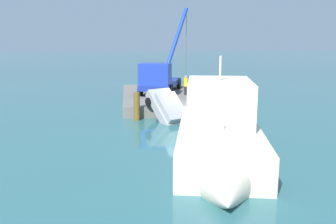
{
  "coord_description": "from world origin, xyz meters",
  "views": [
    {
      "loc": [
        26.42,
        -4.05,
        5.98
      ],
      "look_at": [
        0.32,
        -1.22,
        0.5
      ],
      "focal_mm": 40.46,
      "sensor_mm": 36.0,
      "label": 1
    }
  ],
  "objects_px": {
    "crane_truck": "(159,77)",
    "dock_worker": "(186,85)",
    "salvaged_car": "(170,113)",
    "moored_yacht": "(220,149)"
  },
  "relations": [
    {
      "from": "crane_truck",
      "to": "dock_worker",
      "type": "height_order",
      "value": "crane_truck"
    },
    {
      "from": "salvaged_car",
      "to": "moored_yacht",
      "type": "height_order",
      "value": "moored_yacht"
    },
    {
      "from": "crane_truck",
      "to": "dock_worker",
      "type": "distance_m",
      "value": 2.49
    },
    {
      "from": "crane_truck",
      "to": "salvaged_car",
      "type": "xyz_separation_m",
      "value": [
        7.17,
        0.13,
        -1.64
      ]
    },
    {
      "from": "dock_worker",
      "to": "salvaged_car",
      "type": "bearing_deg",
      "value": -18.42
    },
    {
      "from": "salvaged_car",
      "to": "moored_yacht",
      "type": "relative_size",
      "value": 0.34
    },
    {
      "from": "salvaged_car",
      "to": "moored_yacht",
      "type": "distance_m",
      "value": 9.24
    },
    {
      "from": "dock_worker",
      "to": "moored_yacht",
      "type": "relative_size",
      "value": 0.14
    },
    {
      "from": "dock_worker",
      "to": "crane_truck",
      "type": "bearing_deg",
      "value": -117.0
    },
    {
      "from": "crane_truck",
      "to": "moored_yacht",
      "type": "relative_size",
      "value": 0.72
    }
  ]
}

